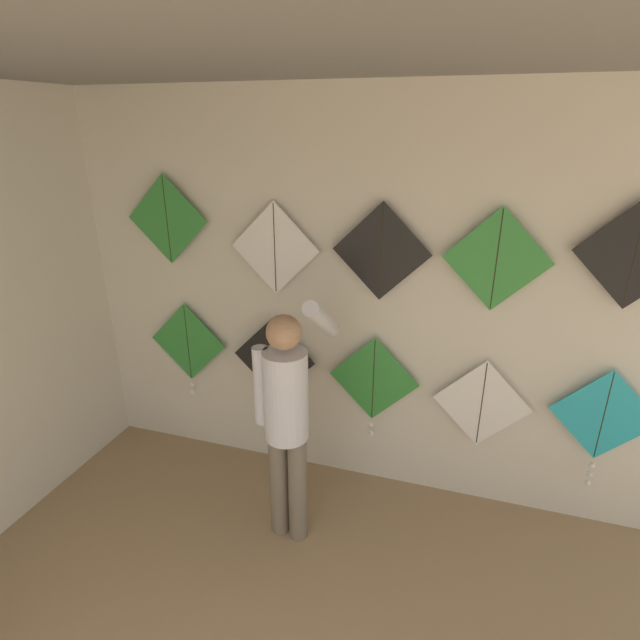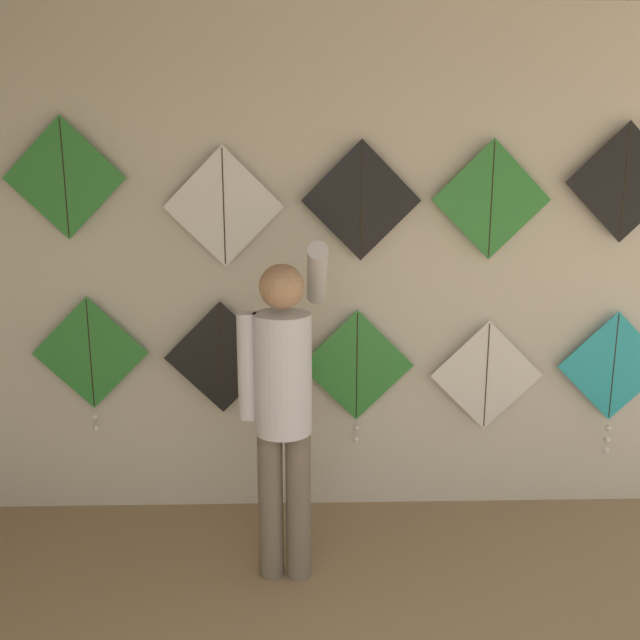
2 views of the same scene
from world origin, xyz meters
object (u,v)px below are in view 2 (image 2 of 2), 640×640
kite_4 (613,372)px  kite_9 (625,183)px  kite_6 (224,207)px  kite_7 (361,201)px  kite_0 (91,357)px  kite_2 (357,369)px  kite_5 (65,178)px  kite_1 (222,358)px  kite_3 (486,376)px  kite_8 (491,200)px  shopkeeper (283,395)px

kite_4 → kite_9: bearing=178.9°
kite_6 → kite_7: 0.73m
kite_0 → kite_9: size_ratio=1.21×
kite_9 → kite_6: bearing=180.0°
kite_0 → kite_2: bearing=0.0°
kite_0 → kite_5: kite_5 is taller
kite_2 → kite_4: size_ratio=0.92×
kite_1 → kite_7: size_ratio=1.00×
kite_3 → kite_8: kite_8 is taller
shopkeeper → kite_3: size_ratio=2.59×
kite_3 → kite_5: kite_5 is taller
kite_5 → kite_7: (1.56, 0.00, -0.12)m
kite_3 → kite_9: kite_9 is taller
kite_3 → kite_8: bearing=180.0°
kite_7 → kite_8: 0.70m
kite_0 → kite_8: (2.19, 0.00, 0.86)m
kite_0 → kite_8: bearing=0.0°
kite_1 → kite_7: kite_7 is taller
kite_5 → kite_9: size_ratio=1.00×
kite_3 → kite_4: size_ratio=0.76×
kite_2 → kite_6: size_ratio=1.21×
kite_7 → shopkeeper: bearing=-121.8°
kite_4 → kite_9: (-0.04, 0.00, 1.06)m
kite_3 → kite_7: (-0.73, 0.00, 0.98)m
shopkeeper → kite_0: bearing=154.1°
kite_2 → kite_6: (-0.72, 0.00, 0.91)m
kite_0 → shopkeeper: bearing=-31.4°
kite_0 → kite_6: 1.12m
kite_2 → kite_5: (-1.54, 0.00, 1.06)m
kite_1 → kite_6: (0.04, 0.00, 0.83)m
kite_9 → kite_4: bearing=-1.1°
kite_7 → kite_8: size_ratio=1.00×
kite_0 → kite_9: bearing=0.0°
kite_3 → kite_8: (-0.03, 0.00, 0.99)m
kite_0 → kite_1: 0.73m
shopkeeper → kite_9: bearing=25.5°
shopkeeper → kite_3: bearing=35.7°
kite_1 → kite_5: bearing=180.0°
kite_1 → kite_3: kite_1 is taller
kite_2 → kite_7: size_ratio=1.21×
shopkeeper → kite_4: shopkeeper is taller
kite_3 → kite_6: size_ratio=1.00×
shopkeeper → kite_0: shopkeeper is taller
kite_1 → kite_2: (0.76, -0.00, -0.07)m
kite_0 → kite_3: (2.22, 0.00, -0.13)m
kite_1 → kite_2: size_ratio=0.82×
kite_2 → kite_9: (1.42, 0.00, 1.03)m
kite_0 → kite_5: (-0.06, 0.00, 0.97)m
kite_0 → kite_1: kite_0 is taller
kite_5 → kite_8: kite_5 is taller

